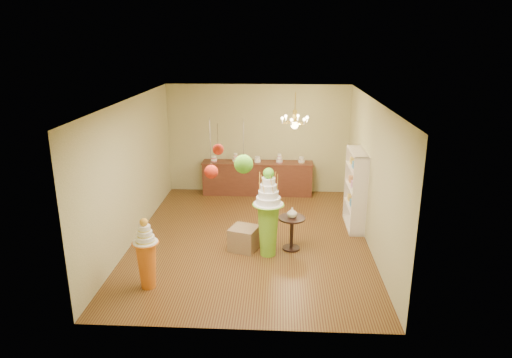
{
  "coord_description": "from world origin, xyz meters",
  "views": [
    {
      "loc": [
        0.6,
        -9.09,
        4.2
      ],
      "look_at": [
        0.12,
        0.0,
        1.36
      ],
      "focal_mm": 32.0,
      "sensor_mm": 36.0,
      "label": 1
    }
  ],
  "objects_px": {
    "pedestal_green": "(268,219)",
    "sideboard": "(257,177)",
    "pedestal_orange": "(147,259)",
    "round_table": "(292,229)"
  },
  "relations": [
    {
      "from": "sideboard",
      "to": "round_table",
      "type": "distance_m",
      "value": 3.55
    },
    {
      "from": "pedestal_orange",
      "to": "round_table",
      "type": "height_order",
      "value": "pedestal_orange"
    },
    {
      "from": "pedestal_green",
      "to": "round_table",
      "type": "distance_m",
      "value": 0.64
    },
    {
      "from": "pedestal_green",
      "to": "sideboard",
      "type": "bearing_deg",
      "value": 96.12
    },
    {
      "from": "pedestal_green",
      "to": "sideboard",
      "type": "xyz_separation_m",
      "value": [
        -0.4,
        3.72,
        -0.3
      ]
    },
    {
      "from": "round_table",
      "to": "pedestal_orange",
      "type": "bearing_deg",
      "value": -147.1
    },
    {
      "from": "pedestal_green",
      "to": "pedestal_orange",
      "type": "relative_size",
      "value": 1.4
    },
    {
      "from": "pedestal_orange",
      "to": "round_table",
      "type": "bearing_deg",
      "value": 32.9
    },
    {
      "from": "pedestal_green",
      "to": "pedestal_orange",
      "type": "distance_m",
      "value": 2.48
    },
    {
      "from": "pedestal_orange",
      "to": "round_table",
      "type": "xyz_separation_m",
      "value": [
        2.54,
        1.64,
        -0.09
      ]
    }
  ]
}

